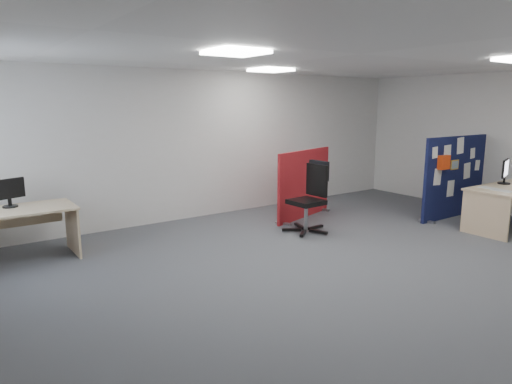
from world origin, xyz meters
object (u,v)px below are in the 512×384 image
main_desk (512,195)px  second_desk (10,222)px  monitor_main (505,170)px  office_chair (312,193)px  navy_divider (454,177)px  monitor_second (9,192)px  red_divider (304,185)px

main_desk → second_desk: 7.84m
monitor_main → office_chair: 3.44m
navy_divider → second_desk: size_ratio=1.15×
monitor_main → second_desk: size_ratio=0.30×
monitor_main → second_desk: (-7.33, 2.78, -0.42)m
navy_divider → main_desk: bearing=-83.2°
monitor_main → main_desk: bearing=-128.7°
second_desk → monitor_second: (0.03, 0.13, 0.39)m
main_desk → monitor_main: bearing=70.1°
main_desk → office_chair: office_chair is taller
office_chair → main_desk: bearing=-34.2°
main_desk → monitor_second: 7.87m
monitor_main → red_divider: 3.48m
navy_divider → second_desk: (-7.14, 1.96, -0.21)m
main_desk → second_desk: same height
second_desk → main_desk: bearing=-22.2°
red_divider → monitor_second: (-4.81, 0.50, 0.32)m
red_divider → office_chair: bearing=-141.2°
monitor_second → second_desk: bearing=-124.5°
monitor_second → office_chair: 4.47m
red_divider → second_desk: red_divider is taller
monitor_main → monitor_second: monitor_main is taller
office_chair → monitor_main: bearing=-30.9°
navy_divider → office_chair: (-2.83, 0.80, -0.11)m
main_desk → monitor_second: monitor_second is taller
second_desk → red_divider: bearing=-4.3°
main_desk → office_chair: 3.46m
main_desk → office_chair: size_ratio=1.64×
navy_divider → monitor_main: bearing=-77.1°
main_desk → monitor_main: monitor_main is taller
second_desk → office_chair: (4.31, -1.16, 0.10)m
monitor_main → office_chair: bearing=133.0°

